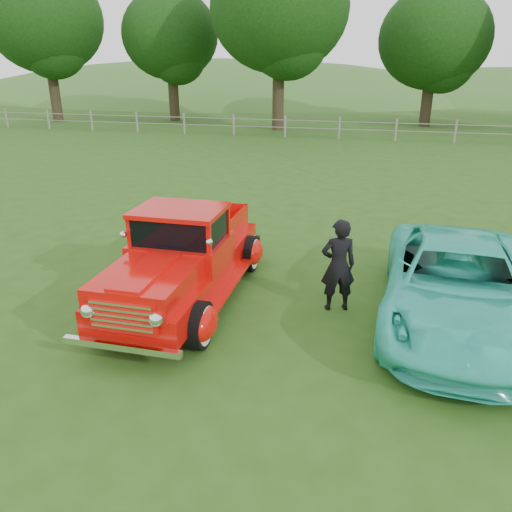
% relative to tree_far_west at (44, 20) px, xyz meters
% --- Properties ---
extents(ground, '(140.00, 140.00, 0.00)m').
position_rel_tree_far_west_xyz_m(ground, '(20.00, -26.00, -6.49)').
color(ground, '#284F15').
rests_on(ground, ground).
extents(distant_hills, '(116.00, 60.00, 18.00)m').
position_rel_tree_far_west_xyz_m(distant_hills, '(15.92, 33.46, -11.03)').
color(distant_hills, '#326425').
rests_on(distant_hills, ground).
extents(fence_line, '(48.00, 0.12, 1.20)m').
position_rel_tree_far_west_xyz_m(fence_line, '(20.00, -4.00, -5.88)').
color(fence_line, gray).
rests_on(fence_line, ground).
extents(tree_far_west, '(7.60, 7.60, 9.93)m').
position_rel_tree_far_west_xyz_m(tree_far_west, '(0.00, 0.00, 0.00)').
color(tree_far_west, '#2F2417').
rests_on(tree_far_west, ground).
extents(tree_mid_west, '(6.40, 6.40, 8.46)m').
position_rel_tree_far_west_xyz_m(tree_mid_west, '(8.00, 2.00, -0.94)').
color(tree_mid_west, '#2F2417').
rests_on(tree_mid_west, ground).
extents(tree_near_west, '(8.00, 8.00, 10.42)m').
position_rel_tree_far_west_xyz_m(tree_near_west, '(16.00, -1.00, 0.31)').
color(tree_near_west, '#2F2417').
rests_on(tree_near_west, ground).
extents(tree_near_east, '(6.80, 6.80, 8.33)m').
position_rel_tree_far_west_xyz_m(tree_near_east, '(25.00, 3.00, -1.24)').
color(tree_near_east, '#2F2417').
rests_on(tree_near_east, ground).
extents(red_pickup, '(2.25, 5.00, 1.78)m').
position_rel_tree_far_west_xyz_m(red_pickup, '(18.75, -24.30, -5.69)').
color(red_pickup, black).
rests_on(red_pickup, ground).
extents(teal_sedan, '(2.69, 5.24, 1.41)m').
position_rel_tree_far_west_xyz_m(teal_sedan, '(23.49, -24.11, -5.78)').
color(teal_sedan, '#33CDB4').
rests_on(teal_sedan, ground).
extents(man, '(0.71, 0.57, 1.68)m').
position_rel_tree_far_west_xyz_m(man, '(21.52, -24.06, -5.64)').
color(man, black).
rests_on(man, ground).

